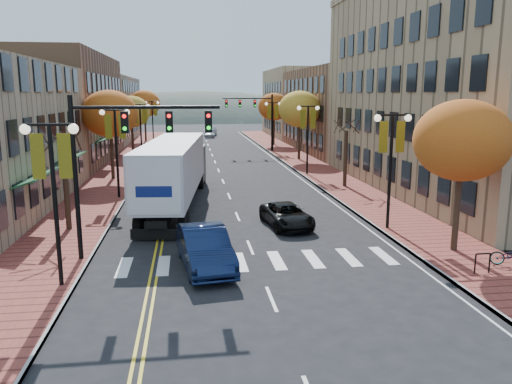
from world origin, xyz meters
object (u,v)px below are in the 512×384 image
object	(u,v)px
semi_truck	(176,167)
black_suv	(287,215)
bicycle	(512,256)
navy_sedan	(205,248)

from	to	relation	value
semi_truck	black_suv	size ratio (longest dim) A/B	3.83
black_suv	bicycle	bearing A→B (deg)	-52.27
black_suv	bicycle	xyz separation A→B (m)	(7.79, -7.83, -0.03)
semi_truck	black_suv	bearing A→B (deg)	-39.25
navy_sedan	black_suv	xyz separation A→B (m)	(4.60, 5.92, -0.22)
navy_sedan	bicycle	size ratio (longest dim) A/B	3.06
semi_truck	bicycle	world-z (taller)	semi_truck
navy_sedan	semi_truck	bearing A→B (deg)	88.73
black_suv	bicycle	size ratio (longest dim) A/B	2.67
bicycle	semi_truck	bearing A→B (deg)	68.53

